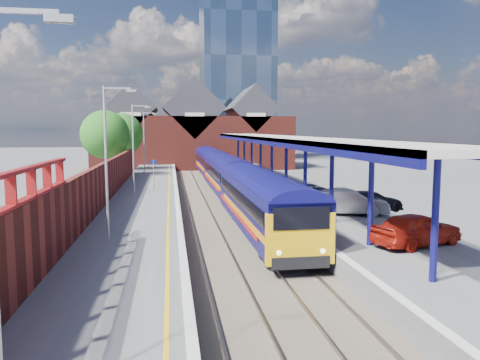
% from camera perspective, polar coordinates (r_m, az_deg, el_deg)
% --- Properties ---
extents(ground, '(240.00, 240.00, 0.00)m').
position_cam_1_polar(ground, '(46.55, -4.01, -1.30)').
color(ground, '#5B5B5E').
rests_on(ground, ground).
extents(ballast_bed, '(6.00, 76.00, 0.06)m').
position_cam_1_polar(ballast_bed, '(36.69, -2.78, -3.26)').
color(ballast_bed, '#473D33').
rests_on(ballast_bed, ground).
extents(rails, '(4.51, 76.00, 0.14)m').
position_cam_1_polar(rails, '(36.68, -2.78, -3.12)').
color(rails, slate).
rests_on(rails, ground).
extents(left_platform, '(5.00, 76.00, 1.00)m').
position_cam_1_polar(left_platform, '(36.49, -11.42, -2.68)').
color(left_platform, '#565659').
rests_on(left_platform, ground).
extents(right_platform, '(6.00, 76.00, 1.00)m').
position_cam_1_polar(right_platform, '(37.68, 6.34, -2.32)').
color(right_platform, '#565659').
rests_on(right_platform, ground).
extents(coping_left, '(0.30, 76.00, 0.05)m').
position_cam_1_polar(coping_left, '(36.37, -7.73, -1.81)').
color(coping_left, silver).
rests_on(coping_left, left_platform).
extents(coping_right, '(0.30, 76.00, 0.05)m').
position_cam_1_polar(coping_right, '(36.98, 2.08, -1.62)').
color(coping_right, silver).
rests_on(coping_right, right_platform).
extents(yellow_line, '(0.14, 76.00, 0.01)m').
position_cam_1_polar(yellow_line, '(36.37, -8.68, -1.86)').
color(yellow_line, yellow).
rests_on(yellow_line, left_platform).
extents(train, '(2.92, 65.92, 3.45)m').
position_cam_1_polar(train, '(50.86, -2.74, 1.75)').
color(train, '#0D0B50').
rests_on(train, ground).
extents(canopy, '(4.50, 52.00, 4.48)m').
position_cam_1_polar(canopy, '(39.04, 4.95, 4.99)').
color(canopy, '#0F0E54').
rests_on(canopy, right_platform).
extents(lamp_post_b, '(1.48, 0.18, 7.00)m').
position_cam_1_polar(lamp_post_b, '(22.21, -15.69, 3.23)').
color(lamp_post_b, '#A5A8AA').
rests_on(lamp_post_b, left_platform).
extents(lamp_post_c, '(1.48, 0.18, 7.00)m').
position_cam_1_polar(lamp_post_c, '(38.13, -12.71, 4.45)').
color(lamp_post_c, '#A5A8AA').
rests_on(lamp_post_c, left_platform).
extents(lamp_post_d, '(1.48, 0.18, 7.00)m').
position_cam_1_polar(lamp_post_d, '(54.10, -11.48, 4.94)').
color(lamp_post_d, '#A5A8AA').
rests_on(lamp_post_d, left_platform).
extents(platform_sign, '(0.55, 0.08, 2.50)m').
position_cam_1_polar(platform_sign, '(40.18, -10.49, 1.29)').
color(platform_sign, '#A5A8AA').
rests_on(platform_sign, left_platform).
extents(brick_wall, '(0.35, 50.00, 3.86)m').
position_cam_1_polar(brick_wall, '(30.11, -17.06, -0.95)').
color(brick_wall, maroon).
rests_on(brick_wall, left_platform).
extents(station_building, '(30.00, 12.12, 13.78)m').
position_cam_1_polar(station_building, '(74.10, -5.76, 5.69)').
color(station_building, maroon).
rests_on(station_building, ground).
extents(glass_tower, '(14.20, 14.20, 40.30)m').
position_cam_1_polar(glass_tower, '(98.00, -0.46, 14.49)').
color(glass_tower, '#475E7A').
rests_on(glass_tower, ground).
extents(tree_near, '(5.20, 5.20, 8.10)m').
position_cam_1_polar(tree_near, '(52.36, -15.99, 5.19)').
color(tree_near, '#382314').
rests_on(tree_near, ground).
extents(tree_far, '(5.20, 5.20, 8.10)m').
position_cam_1_polar(tree_far, '(60.20, -14.06, 5.34)').
color(tree_far, '#382314').
rests_on(tree_far, ground).
extents(parked_car_red, '(4.64, 3.10, 1.47)m').
position_cam_1_polar(parked_car_red, '(21.88, 20.74, -5.59)').
color(parked_car_red, '#9E180D').
rests_on(parked_car_red, right_platform).
extents(parked_car_silver, '(4.93, 2.86, 1.54)m').
position_cam_1_polar(parked_car_silver, '(28.47, 13.04, -2.62)').
color(parked_car_silver, '#9D9DA1').
rests_on(parked_car_silver, right_platform).
extents(parked_car_dark, '(4.79, 2.94, 1.30)m').
position_cam_1_polar(parked_car_dark, '(29.84, 15.52, -2.52)').
color(parked_car_dark, black).
rests_on(parked_car_dark, right_platform).
extents(parked_car_blue, '(4.51, 2.78, 1.17)m').
position_cam_1_polar(parked_car_blue, '(33.93, 8.80, -1.45)').
color(parked_car_blue, navy).
rests_on(parked_car_blue, right_platform).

